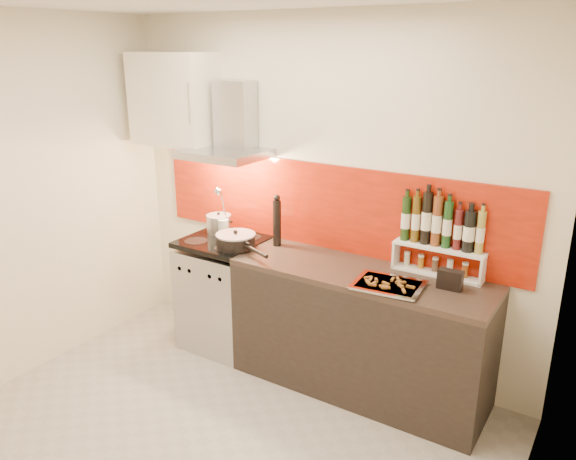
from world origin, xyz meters
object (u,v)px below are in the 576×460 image
Objects in this scene: range_stove at (225,294)px; stock_pot at (219,224)px; counter at (359,331)px; saute_pan at (236,241)px; baking_tray at (388,285)px; pepper_mill at (277,221)px.

range_stove is 0.57m from stock_pot.
counter is 1.12m from saute_pan.
stock_pot is at bearing 175.28° from counter.
baking_tray is (0.25, -0.14, 0.47)m from counter.
stock_pot is 0.44× the size of baking_tray.
baking_tray is at bearing -30.07° from counter.
stock_pot is at bearing 138.56° from range_stove.
pepper_mill is at bearing 2.26° from stock_pot.
range_stove is at bearing 156.08° from saute_pan.
counter is at bearing -4.72° from stock_pot.
saute_pan is 1.38× the size of pepper_mill.
stock_pot is 0.39m from saute_pan.
pepper_mill is 0.87× the size of baking_tray.
stock_pot is at bearing 148.43° from saute_pan.
range_stove is at bearing 174.48° from baking_tray.
stock_pot is at bearing -177.74° from pepper_mill.
pepper_mill is at bearing 164.95° from baking_tray.
range_stove is 0.51× the size of counter.
stock_pot reaches higher than baking_tray.
range_stove reaches higher than counter.
pepper_mill is (-0.78, 0.13, 0.64)m from counter.
range_stove is at bearing -41.44° from stock_pot.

